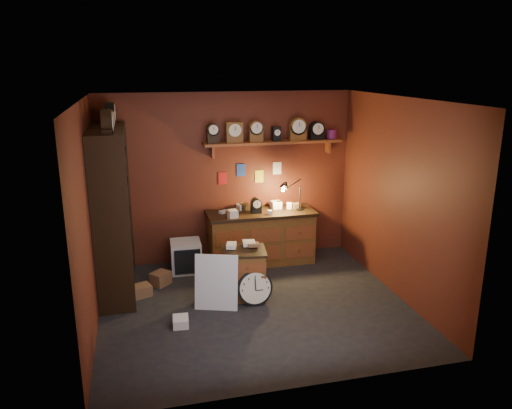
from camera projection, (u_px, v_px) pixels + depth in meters
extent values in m
plane|color=black|center=(255.00, 306.00, 6.64)|extent=(4.00, 4.00, 0.00)
cube|color=#5E2516|center=(228.00, 178.00, 7.96)|extent=(4.00, 0.02, 2.70)
cube|color=#5E2516|center=(300.00, 261.00, 4.59)|extent=(4.00, 0.02, 2.70)
cube|color=#5E2516|center=(88.00, 220.00, 5.82)|extent=(0.02, 3.60, 2.70)
cube|color=#5E2516|center=(398.00, 199.00, 6.73)|extent=(0.02, 3.60, 2.70)
cube|color=beige|center=(254.00, 99.00, 5.91)|extent=(4.00, 3.60, 0.02)
cube|color=brown|center=(273.00, 142.00, 7.82)|extent=(2.20, 0.30, 0.04)
cube|color=brown|center=(213.00, 151.00, 7.70)|extent=(0.04, 0.16, 0.20)
cube|color=brown|center=(328.00, 147.00, 8.14)|extent=(0.04, 0.16, 0.20)
cylinder|color=#B21419|center=(332.00, 134.00, 8.02)|extent=(0.16, 0.16, 0.15)
cube|color=#AB1516|center=(237.00, 178.00, 7.98)|extent=(0.14, 0.01, 0.20)
cube|color=navy|center=(256.00, 169.00, 8.02)|extent=(0.14, 0.01, 0.20)
cube|color=gold|center=(273.00, 176.00, 8.12)|extent=(0.14, 0.01, 0.20)
cube|color=silver|center=(291.00, 168.00, 8.15)|extent=(0.14, 0.01, 0.20)
cube|color=black|center=(97.00, 213.00, 6.79)|extent=(0.03, 1.60, 2.30)
cube|color=black|center=(112.00, 229.00, 6.11)|extent=(0.45, 0.03, 2.30)
cube|color=black|center=(115.00, 197.00, 7.57)|extent=(0.45, 0.03, 2.30)
cube|color=black|center=(120.00, 285.00, 7.14)|extent=(0.43, 1.54, 0.03)
cube|color=black|center=(117.00, 252.00, 7.01)|extent=(0.43, 1.54, 0.03)
cube|color=black|center=(114.00, 222.00, 6.88)|extent=(0.43, 1.54, 0.03)
cube|color=black|center=(112.00, 190.00, 6.76)|extent=(0.43, 1.54, 0.03)
cube|color=black|center=(109.00, 158.00, 6.64)|extent=(0.43, 1.54, 0.03)
cube|color=black|center=(107.00, 129.00, 6.54)|extent=(0.43, 1.54, 0.03)
cube|color=brown|center=(261.00, 238.00, 8.02)|extent=(1.65, 0.60, 0.80)
cube|color=black|center=(261.00, 213.00, 7.91)|extent=(1.71, 0.66, 0.05)
cube|color=brown|center=(266.00, 245.00, 7.74)|extent=(1.57, 0.02, 0.52)
cylinder|color=black|center=(299.00, 209.00, 7.99)|extent=(0.12, 0.12, 0.02)
cylinder|color=black|center=(300.00, 198.00, 7.94)|extent=(0.02, 0.02, 0.38)
cylinder|color=black|center=(293.00, 184.00, 7.82)|extent=(0.27, 0.09, 0.14)
cone|color=black|center=(285.00, 187.00, 7.77)|extent=(0.18, 0.14, 0.18)
cube|color=brown|center=(244.00, 274.00, 6.83)|extent=(0.62, 0.54, 0.65)
cube|color=black|center=(243.00, 251.00, 6.74)|extent=(0.66, 0.58, 0.03)
cube|color=brown|center=(247.00, 281.00, 6.61)|extent=(0.50, 0.08, 0.56)
cylinder|color=black|center=(255.00, 288.00, 6.63)|extent=(0.48, 0.16, 0.48)
cylinder|color=#F3E3C3|center=(255.00, 288.00, 6.60)|extent=(0.42, 0.10, 0.41)
cube|color=black|center=(255.00, 284.00, 6.57)|extent=(0.01, 0.04, 0.15)
cube|color=black|center=(259.00, 290.00, 6.61)|extent=(0.11, 0.01, 0.01)
cube|color=silver|center=(217.00, 308.00, 6.59)|extent=(0.58, 0.33, 0.74)
cube|color=silver|center=(186.00, 256.00, 7.71)|extent=(0.47, 0.47, 0.48)
cube|color=black|center=(188.00, 262.00, 7.49)|extent=(0.39, 0.03, 0.38)
cube|color=brown|center=(141.00, 291.00, 6.91)|extent=(0.31, 0.29, 0.16)
cube|color=white|center=(181.00, 322.00, 6.12)|extent=(0.21, 0.24, 0.11)
cube|color=brown|center=(160.00, 278.00, 7.25)|extent=(0.33, 0.33, 0.19)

